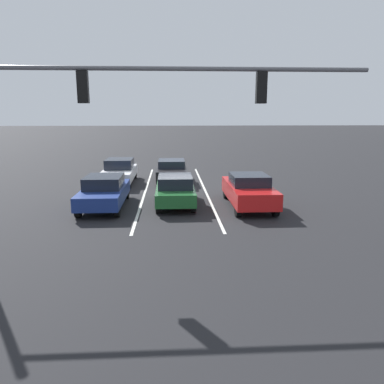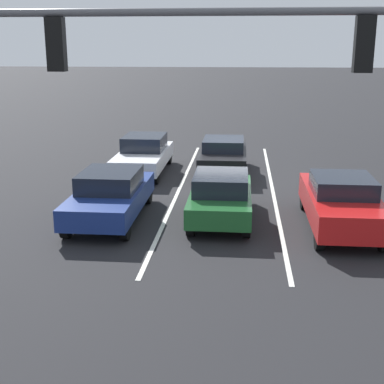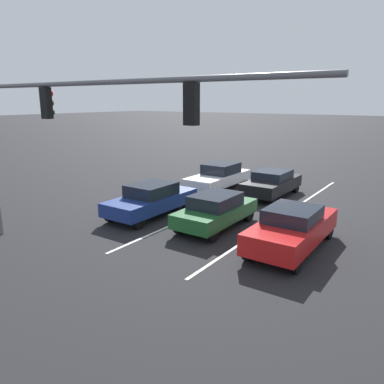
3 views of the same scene
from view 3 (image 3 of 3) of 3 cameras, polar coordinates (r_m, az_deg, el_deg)
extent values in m
plane|color=black|center=(20.49, 11.97, -0.96)|extent=(240.00, 240.00, 0.00)
cube|color=silver|center=(18.01, 14.29, -3.13)|extent=(0.12, 16.21, 0.01)
cube|color=silver|center=(19.37, 4.93, -1.55)|extent=(0.12, 16.21, 0.01)
cube|color=#1E5928|center=(15.45, 3.68, -3.18)|extent=(1.77, 4.15, 0.57)
cube|color=black|center=(15.25, 3.59, -1.28)|extent=(1.56, 2.04, 0.52)
cube|color=red|center=(16.86, 9.07, -1.37)|extent=(0.24, 0.06, 0.12)
cube|color=red|center=(17.41, 5.39, -0.77)|extent=(0.24, 0.06, 0.12)
cylinder|color=black|center=(13.96, 3.15, -6.29)|extent=(0.22, 0.66, 0.66)
cylinder|color=black|center=(14.76, -1.89, -5.14)|extent=(0.22, 0.66, 0.66)
cylinder|color=black|center=(16.45, 8.62, -3.28)|extent=(0.22, 0.66, 0.66)
cylinder|color=black|center=(17.13, 4.08, -2.46)|extent=(0.22, 0.66, 0.66)
cube|color=red|center=(13.66, 15.04, -5.62)|extent=(1.86, 4.72, 0.72)
cube|color=black|center=(13.41, 15.09, -3.29)|extent=(1.63, 1.89, 0.48)
cube|color=red|center=(15.56, 20.26, -2.92)|extent=(0.24, 0.06, 0.12)
cube|color=red|center=(15.90, 15.75, -2.22)|extent=(0.24, 0.06, 0.12)
cylinder|color=black|center=(11.98, 15.61, -10.30)|extent=(0.22, 0.67, 0.67)
cylinder|color=black|center=(12.52, 8.64, -8.84)|extent=(0.22, 0.67, 0.67)
cylinder|color=black|center=(15.18, 20.11, -5.45)|extent=(0.22, 0.67, 0.67)
cylinder|color=black|center=(15.61, 14.44, -4.50)|extent=(0.22, 0.67, 0.67)
cube|color=navy|center=(17.10, -6.20, -1.48)|extent=(1.87, 4.65, 0.60)
cube|color=black|center=(16.98, -6.20, 0.39)|extent=(1.64, 2.06, 0.54)
cube|color=red|center=(18.42, -0.03, 0.20)|extent=(0.24, 0.06, 0.12)
cube|color=red|center=(19.18, -3.24, 0.73)|extent=(0.24, 0.06, 0.12)
cylinder|color=black|center=(15.43, -8.14, -4.40)|extent=(0.22, 0.67, 0.67)
cylinder|color=black|center=(16.52, -12.24, -3.35)|extent=(0.22, 0.67, 0.67)
cylinder|color=black|center=(18.02, -0.63, -1.58)|extent=(0.22, 0.67, 0.67)
cylinder|color=black|center=(18.96, -4.59, -0.84)|extent=(0.22, 0.67, 0.67)
cube|color=black|center=(20.84, 12.06, 1.10)|extent=(1.84, 4.34, 0.63)
cube|color=black|center=(20.78, 12.20, 2.60)|extent=(1.62, 2.07, 0.46)
cube|color=red|center=(22.53, 15.70, 2.25)|extent=(0.24, 0.06, 0.12)
cube|color=red|center=(22.97, 12.67, 2.65)|extent=(0.24, 0.06, 0.12)
cylinder|color=black|center=(19.19, 12.33, -0.98)|extent=(0.22, 0.65, 0.65)
cylinder|color=black|center=(19.81, 8.12, -0.32)|extent=(0.22, 0.65, 0.65)
cylinder|color=black|center=(22.09, 15.52, 0.78)|extent=(0.22, 0.65, 0.65)
cylinder|color=black|center=(22.64, 11.75, 1.30)|extent=(0.22, 0.65, 0.65)
cube|color=silver|center=(22.05, 3.99, 2.01)|extent=(1.84, 4.79, 0.58)
cube|color=black|center=(22.22, 4.46, 3.63)|extent=(1.62, 2.08, 0.59)
cube|color=red|center=(23.75, 8.24, 3.11)|extent=(0.24, 0.06, 0.12)
cube|color=red|center=(24.34, 5.53, 3.45)|extent=(0.24, 0.06, 0.12)
cylinder|color=black|center=(20.20, 3.26, 0.08)|extent=(0.22, 0.66, 0.66)
cylinder|color=black|center=(21.04, -0.41, 0.66)|extent=(0.22, 0.66, 0.66)
cylinder|color=black|center=(23.30, 7.93, 1.83)|extent=(0.22, 0.66, 0.66)
cylinder|color=black|center=(24.03, 4.57, 2.28)|extent=(0.22, 0.66, 0.66)
cylinder|color=slate|center=(10.63, -13.62, 15.92)|extent=(12.45, 0.14, 0.14)
cube|color=black|center=(8.69, -0.09, 13.24)|extent=(0.32, 0.22, 0.95)
sphere|color=red|center=(8.82, 0.52, 15.10)|extent=(0.20, 0.20, 0.20)
sphere|color=#4C420C|center=(8.82, 0.52, 13.25)|extent=(0.20, 0.20, 0.20)
sphere|color=#0A3814|center=(8.83, 0.51, 11.40)|extent=(0.20, 0.20, 0.20)
cube|color=black|center=(12.60, -21.33, 12.51)|extent=(0.32, 0.22, 0.95)
sphere|color=red|center=(12.69, -20.84, 13.85)|extent=(0.20, 0.20, 0.20)
sphere|color=#4C420C|center=(12.69, -20.72, 12.57)|extent=(0.20, 0.20, 0.20)
sphere|color=#0A3814|center=(12.69, -20.61, 11.29)|extent=(0.20, 0.20, 0.20)
camera|label=1|loc=(9.09, -84.96, -4.55)|focal=35.00mm
camera|label=2|loc=(7.46, -75.67, 2.41)|focal=50.00mm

